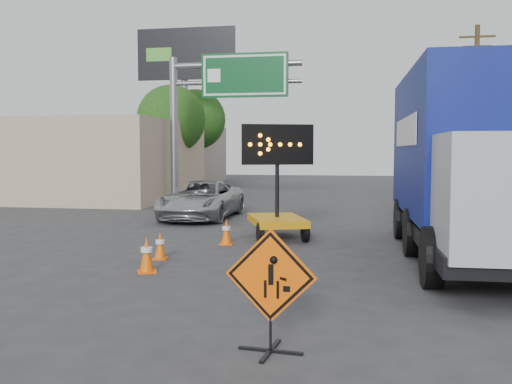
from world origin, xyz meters
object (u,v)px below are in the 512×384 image
(construction_sign, at_px, (271,287))
(pickup_truck, at_px, (201,200))
(box_truck, at_px, (472,173))
(arrow_board, at_px, (277,213))

(construction_sign, distance_m, pickup_truck, 14.13)
(pickup_truck, relative_size, box_truck, 0.54)
(construction_sign, relative_size, pickup_truck, 0.31)
(pickup_truck, xyz_separation_m, box_truck, (8.28, -6.38, 1.29))
(pickup_truck, distance_m, box_truck, 10.53)
(construction_sign, height_order, box_truck, box_truck)
(arrow_board, bearing_deg, pickup_truck, 109.13)
(construction_sign, xyz_separation_m, pickup_truck, (-4.68, 13.34, -0.13))
(construction_sign, xyz_separation_m, arrow_board, (-1.25, 9.11, -0.10))
(arrow_board, height_order, pickup_truck, arrow_board)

